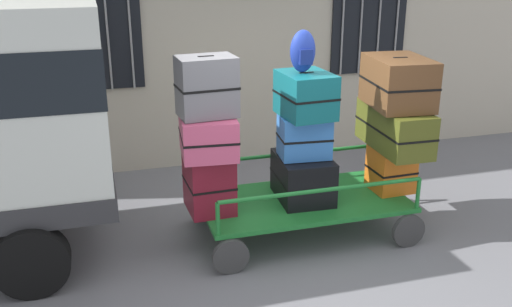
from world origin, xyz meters
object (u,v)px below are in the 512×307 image
(luggage_cart, at_px, (303,204))
(suitcase_center_middle, at_px, (395,127))
(suitcase_left_top, at_px, (207,87))
(suitcase_center_top, at_px, (398,82))
(suitcase_midleft_bottom, at_px, (303,177))
(backpack, at_px, (303,51))
(suitcase_midleft_top, at_px, (306,95))
(suitcase_midleft_middle, at_px, (304,137))
(suitcase_center_bottom, at_px, (391,169))
(suitcase_left_bottom, at_px, (209,182))
(suitcase_left_middle, at_px, (208,135))

(luggage_cart, distance_m, suitcase_center_middle, 1.35)
(suitcase_left_top, bearing_deg, suitcase_center_top, -0.51)
(suitcase_midleft_bottom, height_order, backpack, backpack)
(luggage_cart, bearing_deg, suitcase_midleft_top, 90.00)
(suitcase_left_top, xyz_separation_m, suitcase_center_middle, (2.13, -0.03, -0.61))
(suitcase_left_top, bearing_deg, suitcase_midleft_top, 1.01)
(suitcase_midleft_middle, relative_size, suitcase_center_bottom, 1.12)
(suitcase_midleft_bottom, bearing_deg, suitcase_midleft_top, -90.00)
(suitcase_left_top, xyz_separation_m, suitcase_center_top, (2.13, -0.02, -0.09))
(suitcase_midleft_middle, distance_m, suitcase_center_middle, 1.07)
(luggage_cart, xyz_separation_m, suitcase_midleft_bottom, (0.00, 0.03, 0.32))
(suitcase_center_top, bearing_deg, suitcase_center_middle, -90.00)
(suitcase_midleft_middle, bearing_deg, suitcase_midleft_bottom, 90.00)
(suitcase_left_bottom, xyz_separation_m, suitcase_midleft_bottom, (1.07, 0.00, -0.07))
(suitcase_left_bottom, relative_size, suitcase_midleft_bottom, 0.83)
(suitcase_left_top, xyz_separation_m, backpack, (1.02, 0.02, 0.30))
(suitcase_center_middle, bearing_deg, suitcase_left_top, 179.29)
(suitcase_midleft_bottom, distance_m, backpack, 1.41)
(suitcase_midleft_bottom, distance_m, suitcase_center_bottom, 1.07)
(suitcase_left_middle, relative_size, suitcase_center_top, 0.81)
(suitcase_left_top, bearing_deg, suitcase_center_bottom, -0.75)
(luggage_cart, bearing_deg, suitcase_left_bottom, 178.33)
(luggage_cart, distance_m, suitcase_center_top, 1.71)
(suitcase_left_bottom, bearing_deg, suitcase_center_bottom, -1.45)
(suitcase_center_middle, bearing_deg, suitcase_midleft_bottom, 177.11)
(suitcase_center_top, bearing_deg, suitcase_midleft_top, 177.97)
(suitcase_midleft_middle, height_order, suitcase_center_bottom, suitcase_midleft_middle)
(suitcase_left_middle, xyz_separation_m, suitcase_left_top, (-0.00, -0.00, 0.52))
(suitcase_left_bottom, height_order, suitcase_center_top, suitcase_center_top)
(suitcase_midleft_bottom, height_order, suitcase_center_bottom, suitcase_center_bottom)
(suitcase_midleft_middle, height_order, suitcase_center_top, suitcase_center_top)
(suitcase_left_top, relative_size, backpack, 1.39)
(suitcase_midleft_top, relative_size, suitcase_center_middle, 0.62)
(luggage_cart, relative_size, backpack, 5.38)
(suitcase_left_middle, distance_m, suitcase_center_bottom, 2.21)
(luggage_cart, xyz_separation_m, suitcase_center_bottom, (1.07, -0.02, 0.32))
(suitcase_left_top, distance_m, suitcase_center_bottom, 2.40)
(luggage_cart, bearing_deg, suitcase_midleft_middle, 90.00)
(suitcase_midleft_bottom, bearing_deg, suitcase_center_top, -2.49)
(suitcase_left_middle, xyz_separation_m, suitcase_center_bottom, (2.13, -0.03, -0.59))
(suitcase_midleft_top, bearing_deg, suitcase_left_middle, -179.25)
(suitcase_left_bottom, relative_size, suitcase_left_top, 1.04)
(suitcase_left_bottom, height_order, suitcase_left_top, suitcase_left_top)
(suitcase_center_bottom, height_order, backpack, backpack)
(luggage_cart, relative_size, suitcase_midleft_middle, 4.09)
(suitcase_left_bottom, relative_size, suitcase_left_middle, 0.88)
(suitcase_left_bottom, height_order, suitcase_midleft_bottom, suitcase_left_bottom)
(suitcase_left_bottom, xyz_separation_m, suitcase_midleft_top, (1.07, -0.01, 0.88))
(backpack, bearing_deg, suitcase_midleft_top, -6.05)
(suitcase_left_top, bearing_deg, suitcase_left_middle, 90.00)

